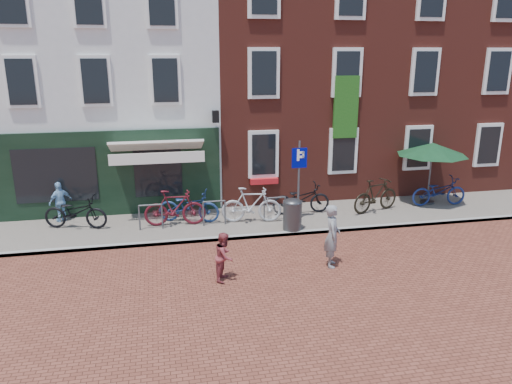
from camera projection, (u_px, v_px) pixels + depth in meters
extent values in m
plane|color=brown|center=(268.00, 238.00, 14.94)|extent=(80.00, 80.00, 0.00)
cube|color=slate|center=(287.00, 218.00, 16.53)|extent=(24.00, 3.00, 0.10)
cube|color=silver|center=(107.00, 78.00, 19.33)|extent=(8.00, 8.00, 9.00)
cube|color=maroon|center=(278.00, 64.00, 20.54)|extent=(6.00, 8.00, 10.00)
cube|color=maroon|center=(408.00, 64.00, 21.70)|extent=(6.00, 8.00, 10.00)
cylinder|color=#3D3D3F|center=(292.00, 216.00, 15.24)|extent=(0.59, 0.59, 0.88)
ellipsoid|color=#3D3D3F|center=(293.00, 201.00, 15.10)|extent=(0.59, 0.59, 0.26)
cylinder|color=#4C4C4F|center=(299.00, 181.00, 15.93)|extent=(0.07, 0.07, 2.66)
cube|color=#000684|center=(299.00, 158.00, 15.70)|extent=(0.50, 0.04, 0.65)
cylinder|color=#4C4C4F|center=(427.00, 202.00, 18.06)|extent=(0.50, 0.50, 0.08)
cylinder|color=#4C4C4F|center=(430.00, 175.00, 17.78)|extent=(0.06, 0.06, 2.13)
cone|color=#133D20|center=(433.00, 146.00, 17.48)|extent=(2.54, 2.54, 0.45)
imported|color=gray|center=(332.00, 236.00, 12.76)|extent=(0.56, 0.70, 1.69)
imported|color=brown|center=(224.00, 256.00, 12.03)|extent=(0.67, 0.74, 1.24)
imported|color=#8DBFE6|center=(60.00, 202.00, 15.95)|extent=(0.81, 0.74, 1.33)
imported|color=black|center=(75.00, 212.00, 15.33)|extent=(2.13, 1.20, 1.06)
imported|color=#54111B|center=(175.00, 208.00, 15.57)|extent=(1.99, 0.68, 1.18)
imported|color=navy|center=(189.00, 206.00, 15.94)|extent=(2.14, 1.28, 1.06)
imported|color=#B3B3B6|center=(251.00, 205.00, 15.88)|extent=(2.02, 0.85, 1.18)
imported|color=black|center=(301.00, 199.00, 16.75)|extent=(2.02, 0.72, 1.06)
imported|color=black|center=(376.00, 195.00, 16.93)|extent=(2.03, 1.15, 1.18)
imported|color=navy|center=(439.00, 191.00, 17.65)|extent=(2.06, 0.83, 1.06)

